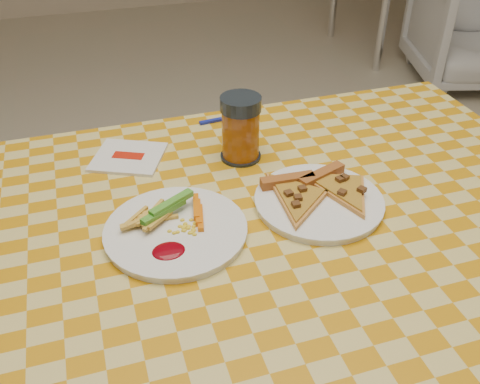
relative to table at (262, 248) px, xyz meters
name	(u,v)px	position (x,y,z in m)	size (l,w,h in m)	color
table	(262,248)	(0.00, 0.00, 0.00)	(1.28, 0.88, 0.76)	silver
plate_left	(176,232)	(-0.16, 0.00, 0.08)	(0.25, 0.25, 0.01)	white
plate_right	(319,202)	(0.11, 0.01, 0.08)	(0.24, 0.24, 0.01)	white
fries_veggies	(169,220)	(-0.17, 0.02, 0.10)	(0.17, 0.16, 0.04)	#E9C84A
pizza_slices	(317,191)	(0.12, 0.02, 0.09)	(0.26, 0.24, 0.02)	gold
drink_glass	(241,129)	(0.02, 0.21, 0.14)	(0.09, 0.09, 0.14)	black
napkin	(128,157)	(-0.21, 0.28, 0.08)	(0.18, 0.18, 0.01)	silver
fork	(225,118)	(0.04, 0.39, 0.08)	(0.13, 0.03, 0.01)	#152196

